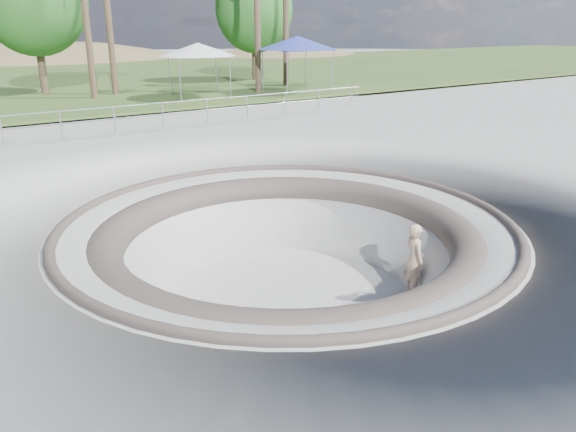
% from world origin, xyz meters
% --- Properties ---
extents(ground, '(180.00, 180.00, 0.00)m').
position_xyz_m(ground, '(0.00, 0.00, 0.00)').
color(ground, '#AFAFAA').
rests_on(ground, ground).
extents(skate_bowl, '(14.00, 14.00, 4.10)m').
position_xyz_m(skate_bowl, '(0.00, 0.00, -1.83)').
color(skate_bowl, '#AFAFAA').
rests_on(skate_bowl, ground).
extents(grass_strip, '(180.00, 36.00, 0.12)m').
position_xyz_m(grass_strip, '(0.00, 34.00, 0.22)').
color(grass_strip, '#345120').
rests_on(grass_strip, ground).
extents(distant_hills, '(103.20, 45.00, 28.60)m').
position_xyz_m(distant_hills, '(3.78, 57.17, -7.02)').
color(distant_hills, brown).
rests_on(distant_hills, ground).
extents(safety_railing, '(25.00, 0.06, 1.03)m').
position_xyz_m(safety_railing, '(0.00, 12.00, 0.69)').
color(safety_railing, '#999BA2').
rests_on(safety_railing, ground).
extents(skateboard, '(0.81, 0.49, 0.08)m').
position_xyz_m(skateboard, '(2.45, -1.64, -1.84)').
color(skateboard, brown).
rests_on(skateboard, ground).
extents(skater, '(0.62, 0.75, 1.76)m').
position_xyz_m(skater, '(2.45, -1.64, -0.94)').
color(skater, tan).
rests_on(skater, skateboard).
extents(canopy_white, '(5.68, 5.68, 2.93)m').
position_xyz_m(canopy_white, '(7.08, 19.09, 2.84)').
color(canopy_white, '#999BA2').
rests_on(canopy_white, ground).
extents(canopy_blue, '(6.38, 6.38, 3.23)m').
position_xyz_m(canopy_blue, '(12.91, 18.00, 3.11)').
color(canopy_blue, '#999BA2').
rests_on(canopy_blue, ground).
extents(bushy_tree_right, '(5.55, 5.04, 8.00)m').
position_xyz_m(bushy_tree_right, '(14.88, 26.09, 5.13)').
color(bushy_tree_right, brown).
rests_on(bushy_tree_right, ground).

